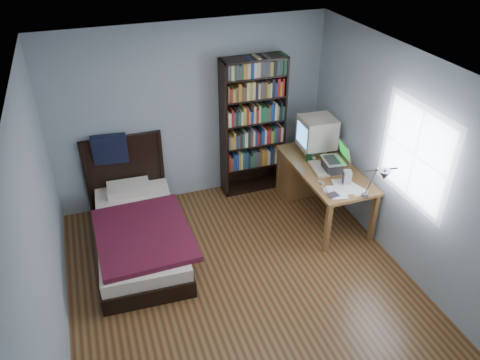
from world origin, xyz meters
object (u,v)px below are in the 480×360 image
Objects in this scene: bookshelf at (253,127)px; crt_monitor at (316,133)px; bed at (138,229)px; keyboard at (319,169)px; laptop at (334,163)px; soda_can at (309,157)px; desk_lamp at (382,177)px; speaker at (347,177)px; desk at (309,172)px.

crt_monitor is at bearing -34.82° from bookshelf.
crt_monitor is at bearing 6.60° from bed.
keyboard is (-0.17, -0.45, -0.28)m from crt_monitor.
keyboard is (-0.17, 0.08, -0.10)m from laptop.
crt_monitor is 3.94× the size of soda_can.
soda_can is at bearing 105.23° from keyboard.
desk_lamp is (-0.07, -1.60, 0.24)m from crt_monitor.
laptop is at bearing -5.10° from bed.
speaker is 1.57m from bookshelf.
bookshelf is at bearing 143.59° from desk.
bookshelf reaches higher than soda_can.
crt_monitor reaches higher than bed.
speaker is 1.38× the size of soda_can.
bookshelf is 2.13m from bed.
speaker is 0.69m from soda_can.
soda_can is (-0.14, -0.22, 0.38)m from desk.
crt_monitor is at bearing 90.31° from laptop.
bookshelf is at bearing 23.83° from bed.
speaker reaches higher than desk.
laptop is at bearing 85.99° from desk_lamp.
bookshelf is at bearing 126.61° from soda_can.
bed reaches higher than speaker.
desk_lamp is at bearing -92.59° from crt_monitor.
soda_can reaches higher than desk.
crt_monitor is 1.36× the size of laptop.
desk is 2.38× the size of desk_lamp.
laptop is 1.16m from desk_lamp.
bookshelf reaches higher than bed.
crt_monitor is 0.89m from bookshelf.
desk is at bearing 168.53° from crt_monitor.
desk is at bearing 96.43° from laptop.
laptop is 1.28m from bookshelf.
bed is at bearing 174.90° from laptop.
keyboard is at bearing -3.60° from bed.
speaker is at bearing -73.37° from soda_can.
keyboard is at bearing -110.76° from crt_monitor.
bed is at bearing -175.00° from speaker.
bookshelf is at bearing 128.49° from keyboard.
bed reaches higher than laptop.
crt_monitor is at bearing 46.26° from soda_can.
laptop reaches higher than soda_can.
desk_lamp reaches higher than laptop.
laptop is 0.19× the size of bookshelf.
crt_monitor is at bearing 87.41° from desk_lamp.
crt_monitor reaches higher than soda_can.
bed is at bearing -173.40° from crt_monitor.
soda_can is at bearing -53.39° from bookshelf.
crt_monitor is at bearing 107.46° from speaker.
crt_monitor is 1.28× the size of keyboard.
soda_can is (-0.20, -0.21, -0.23)m from crt_monitor.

